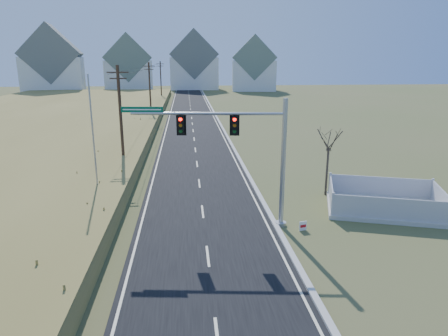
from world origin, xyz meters
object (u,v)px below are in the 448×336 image
at_px(traffic_signal_mast, 250,150).
at_px(open_sign, 303,226).
at_px(fence_enclosure, 384,206).
at_px(bare_tree, 329,139).
at_px(flagpole, 95,154).

distance_m(traffic_signal_mast, open_sign, 5.29).
height_order(traffic_signal_mast, fence_enclosure, traffic_signal_mast).
height_order(fence_enclosure, open_sign, fence_enclosure).
xyz_separation_m(traffic_signal_mast, open_sign, (2.95, -1.09, -4.25)).
height_order(traffic_signal_mast, bare_tree, traffic_signal_mast).
relative_size(fence_enclosure, open_sign, 14.76).
bearing_deg(traffic_signal_mast, bare_tree, 44.19).
relative_size(traffic_signal_mast, bare_tree, 1.81).
relative_size(traffic_signal_mast, open_sign, 16.87).
bearing_deg(flagpole, traffic_signal_mast, -26.60).
distance_m(traffic_signal_mast, flagpole, 10.83).
bearing_deg(flagpole, fence_enclosure, -9.98).
relative_size(fence_enclosure, bare_tree, 1.59).
bearing_deg(open_sign, traffic_signal_mast, 146.90).
distance_m(traffic_signal_mast, fence_enclosure, 10.13).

